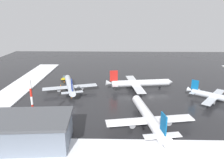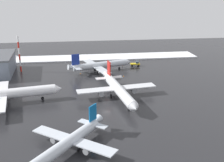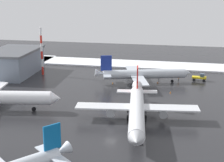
% 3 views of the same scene
% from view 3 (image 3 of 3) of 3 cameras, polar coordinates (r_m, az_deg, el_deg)
% --- Properties ---
extents(ground_plane, '(240.00, 240.00, 0.00)m').
position_cam_3_polar(ground_plane, '(74.78, -0.25, -8.29)').
color(ground_plane, '#232326').
extents(snow_bank_left, '(14.00, 116.00, 0.52)m').
position_cam_3_polar(snow_bank_left, '(137.99, 5.82, 2.70)').
color(snow_bank_left, white).
rests_on(snow_bank_left, ground_plane).
extents(airplane_parked_starboard, '(25.89, 30.76, 9.33)m').
position_cam_3_polar(airplane_parked_starboard, '(110.91, 5.01, 1.16)').
color(airplane_parked_starboard, silver).
rests_on(airplane_parked_starboard, ground_plane).
extents(airplane_foreground_jet, '(34.52, 28.77, 10.26)m').
position_cam_3_polar(airplane_foreground_jet, '(77.92, 4.15, -4.66)').
color(airplane_foreground_jet, silver).
rests_on(airplane_foreground_jet, ground_plane).
extents(pushback_tug, '(2.68, 4.79, 2.50)m').
position_cam_3_polar(pushback_tug, '(117.59, 14.42, 0.63)').
color(pushback_tug, gold).
rests_on(pushback_tug, ground_plane).
extents(ground_crew_near_tug, '(0.36, 0.36, 1.71)m').
position_cam_3_polar(ground_crew_near_tug, '(116.66, 7.80, 0.70)').
color(ground_crew_near_tug, black).
rests_on(ground_crew_near_tug, ground_plane).
extents(ground_crew_by_nose_gear, '(0.36, 0.36, 1.71)m').
position_cam_3_polar(ground_crew_by_nose_gear, '(116.07, 11.00, 0.49)').
color(ground_crew_by_nose_gear, black).
rests_on(ground_crew_by_nose_gear, ground_plane).
extents(antenna_mast, '(0.70, 0.70, 16.82)m').
position_cam_3_polar(antenna_mast, '(123.68, -11.61, 4.88)').
color(antenna_mast, red).
rests_on(antenna_mast, ground_plane).
extents(cargo_hangar, '(26.00, 16.74, 8.80)m').
position_cam_3_polar(cargo_hangar, '(127.16, -16.02, 3.05)').
color(cargo_hangar, slate).
rests_on(cargo_hangar, ground_plane).
extents(traffic_cone_near_nose, '(0.36, 0.36, 0.55)m').
position_cam_3_polar(traffic_cone_near_nose, '(102.11, 9.68, -1.87)').
color(traffic_cone_near_nose, orange).
rests_on(traffic_cone_near_nose, ground_plane).
extents(traffic_cone_mid_line, '(0.36, 0.36, 0.55)m').
position_cam_3_polar(traffic_cone_mid_line, '(112.27, 7.57, -0.23)').
color(traffic_cone_mid_line, orange).
rests_on(traffic_cone_mid_line, ground_plane).
extents(traffic_cone_wingtip_side, '(0.36, 0.36, 0.55)m').
position_cam_3_polar(traffic_cone_wingtip_side, '(110.74, 0.13, -0.31)').
color(traffic_cone_wingtip_side, orange).
rests_on(traffic_cone_wingtip_side, ground_plane).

